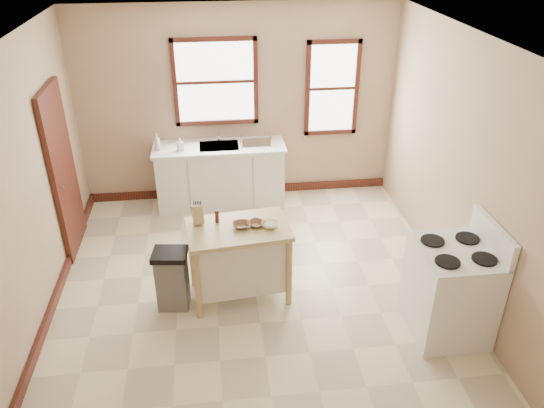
{
  "coord_description": "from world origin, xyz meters",
  "views": [
    {
      "loc": [
        -0.39,
        -4.76,
        3.82
      ],
      "look_at": [
        0.23,
        0.4,
        0.94
      ],
      "focal_mm": 35.0,
      "sensor_mm": 36.0,
      "label": 1
    }
  ],
  "objects": [
    {
      "name": "floor",
      "position": [
        0.0,
        0.0,
        0.0
      ],
      "size": [
        5.0,
        5.0,
        0.0
      ],
      "primitive_type": "plane",
      "color": "#BFB297",
      "rests_on": "ground"
    },
    {
      "name": "ceiling",
      "position": [
        0.0,
        0.0,
        2.8
      ],
      "size": [
        5.0,
        5.0,
        0.0
      ],
      "primitive_type": "plane",
      "rotation": [
        3.14,
        0.0,
        0.0
      ],
      "color": "white",
      "rests_on": "ground"
    },
    {
      "name": "wall_back",
      "position": [
        0.0,
        2.5,
        1.4
      ],
      "size": [
        4.5,
        0.04,
        2.8
      ],
      "primitive_type": "cube",
      "color": "tan",
      "rests_on": "ground"
    },
    {
      "name": "wall_left",
      "position": [
        -2.25,
        0.0,
        1.4
      ],
      "size": [
        0.04,
        5.0,
        2.8
      ],
      "primitive_type": "cube",
      "color": "tan",
      "rests_on": "ground"
    },
    {
      "name": "wall_right",
      "position": [
        2.25,
        0.0,
        1.4
      ],
      "size": [
        0.04,
        5.0,
        2.8
      ],
      "primitive_type": "cube",
      "color": "tan",
      "rests_on": "ground"
    },
    {
      "name": "window_main",
      "position": [
        -0.3,
        2.48,
        1.75
      ],
      "size": [
        1.17,
        0.06,
        1.22
      ],
      "primitive_type": null,
      "color": "#33150D",
      "rests_on": "wall_back"
    },
    {
      "name": "window_side",
      "position": [
        1.35,
        2.48,
        1.6
      ],
      "size": [
        0.77,
        0.06,
        1.37
      ],
      "primitive_type": null,
      "color": "#33150D",
      "rests_on": "wall_back"
    },
    {
      "name": "door_left",
      "position": [
        -2.21,
        1.3,
        1.05
      ],
      "size": [
        0.06,
        0.9,
        2.1
      ],
      "primitive_type": "cube",
      "color": "#33150D",
      "rests_on": "ground"
    },
    {
      "name": "baseboard_back",
      "position": [
        0.0,
        2.47,
        0.06
      ],
      "size": [
        4.5,
        0.04,
        0.12
      ],
      "primitive_type": "cube",
      "color": "#33150D",
      "rests_on": "ground"
    },
    {
      "name": "baseboard_left",
      "position": [
        -2.22,
        0.0,
        0.06
      ],
      "size": [
        0.04,
        5.0,
        0.12
      ],
      "primitive_type": "cube",
      "color": "#33150D",
      "rests_on": "ground"
    },
    {
      "name": "sink_counter",
      "position": [
        -0.3,
        2.2,
        0.46
      ],
      "size": [
        1.86,
        0.62,
        0.92
      ],
      "primitive_type": null,
      "color": "silver",
      "rests_on": "ground"
    },
    {
      "name": "faucet",
      "position": [
        -0.3,
        2.38,
        1.03
      ],
      "size": [
        0.03,
        0.03,
        0.22
      ],
      "primitive_type": "cylinder",
      "color": "silver",
      "rests_on": "sink_counter"
    },
    {
      "name": "soap_bottle_a",
      "position": [
        -1.15,
        2.15,
        1.04
      ],
      "size": [
        0.11,
        0.11,
        0.23
      ],
      "primitive_type": "imported",
      "rotation": [
        0.0,
        0.0,
        0.27
      ],
      "color": "#B2B2B2",
      "rests_on": "sink_counter"
    },
    {
      "name": "soap_bottle_b",
      "position": [
        -0.83,
        2.1,
        1.01
      ],
      "size": [
        0.1,
        0.1,
        0.17
      ],
      "primitive_type": "imported",
      "rotation": [
        0.0,
        0.0,
        0.41
      ],
      "color": "#B2B2B2",
      "rests_on": "sink_counter"
    },
    {
      "name": "dish_rack",
      "position": [
        0.22,
        2.22,
        0.97
      ],
      "size": [
        0.45,
        0.34,
        0.11
      ],
      "primitive_type": null,
      "rotation": [
        0.0,
        0.0,
        -0.03
      ],
      "color": "silver",
      "rests_on": "sink_counter"
    },
    {
      "name": "kitchen_island",
      "position": [
        -0.18,
        0.03,
        0.44
      ],
      "size": [
        1.15,
        0.8,
        0.88
      ],
      "primitive_type": null,
      "rotation": [
        0.0,
        0.0,
        0.11
      ],
      "color": "tan",
      "rests_on": "ground"
    },
    {
      "name": "knife_block",
      "position": [
        -0.59,
        0.17,
        0.98
      ],
      "size": [
        0.12,
        0.12,
        0.2
      ],
      "primitive_type": null,
      "rotation": [
        0.0,
        0.0,
        0.28
      ],
      "color": "tan",
      "rests_on": "kitchen_island"
    },
    {
      "name": "pepper_grinder",
      "position": [
        -0.39,
        0.16,
        0.96
      ],
      "size": [
        0.06,
        0.06,
        0.15
      ],
      "primitive_type": "cylinder",
      "rotation": [
        0.0,
        0.0,
        0.49
      ],
      "color": "#431D12",
      "rests_on": "kitchen_island"
    },
    {
      "name": "bowl_a",
      "position": [
        -0.14,
        0.03,
        0.91
      ],
      "size": [
        0.19,
        0.19,
        0.05
      ],
      "primitive_type": "imported",
      "rotation": [
        0.0,
        0.0,
        0.06
      ],
      "color": "brown",
      "rests_on": "kitchen_island"
    },
    {
      "name": "bowl_b",
      "position": [
        0.02,
        0.04,
        0.9
      ],
      "size": [
        0.25,
        0.25,
        0.04
      ],
      "primitive_type": "imported",
      "rotation": [
        0.0,
        0.0,
        0.79
      ],
      "color": "brown",
      "rests_on": "kitchen_island"
    },
    {
      "name": "bowl_c",
      "position": [
        0.16,
        0.0,
        0.91
      ],
      "size": [
        0.18,
        0.18,
        0.05
      ],
      "primitive_type": "imported",
      "rotation": [
        0.0,
        0.0,
        0.06
      ],
      "color": "white",
      "rests_on": "kitchen_island"
    },
    {
      "name": "trash_bin",
      "position": [
        -0.91,
        -0.08,
        0.35
      ],
      "size": [
        0.39,
        0.34,
        0.7
      ],
      "primitive_type": null,
      "rotation": [
        0.0,
        0.0,
        -0.12
      ],
      "color": "#5D5D5B",
      "rests_on": "ground"
    },
    {
      "name": "gas_stove",
      "position": [
        1.88,
        -0.79,
        0.62
      ],
      "size": [
        0.78,
        0.79,
        1.24
      ],
      "primitive_type": null,
      "color": "white",
      "rests_on": "ground"
    }
  ]
}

